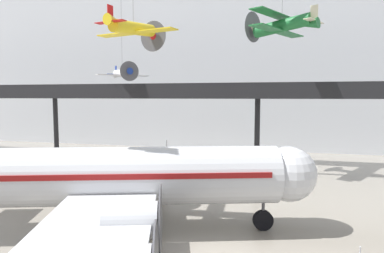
{
  "coord_description": "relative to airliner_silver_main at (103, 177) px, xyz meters",
  "views": [
    {
      "loc": [
        2.83,
        -16.86,
        8.63
      ],
      "look_at": [
        -3.18,
        6.46,
        6.47
      ],
      "focal_mm": 32.0,
      "sensor_mm": 36.0,
      "label": 1
    }
  ],
  "objects": [
    {
      "name": "hangar_back_wall",
      "position": [
        7.7,
        37.14,
        9.92
      ],
      "size": [
        140.0,
        3.0,
        27.09
      ],
      "color": "silver",
      "rests_on": "ground"
    },
    {
      "name": "mezzanine_walkway",
      "position": [
        7.7,
        25.35,
        4.99
      ],
      "size": [
        110.0,
        3.2,
        10.28
      ],
      "color": "black",
      "rests_on": "ground"
    },
    {
      "name": "airliner_silver_main",
      "position": [
        0.0,
        0.0,
        0.0
      ],
      "size": [
        26.73,
        31.09,
        10.54
      ],
      "rotation": [
        0.0,
        0.0,
        0.31
      ],
      "color": "silver",
      "rests_on": "ground"
    },
    {
      "name": "suspended_plane_green_biplane",
      "position": [
        10.51,
        18.17,
        12.21
      ],
      "size": [
        7.84,
        8.86,
        6.64
      ],
      "rotation": [
        0.0,
        0.0,
        2.67
      ],
      "color": "#1E6B33"
    },
    {
      "name": "suspended_plane_yellow_lowwing",
      "position": [
        -3.05,
        11.73,
        11.34
      ],
      "size": [
        8.76,
        7.29,
        7.9
      ],
      "rotation": [
        0.0,
        0.0,
        1.32
      ],
      "color": "yellow"
    },
    {
      "name": "suspended_plane_white_twin",
      "position": [
        -9.52,
        22.57,
        7.95
      ],
      "size": [
        5.86,
        5.87,
        10.45
      ],
      "rotation": [
        0.0,
        0.0,
        5.51
      ],
      "color": "silver"
    }
  ]
}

